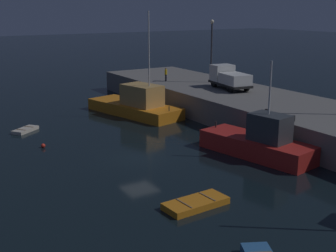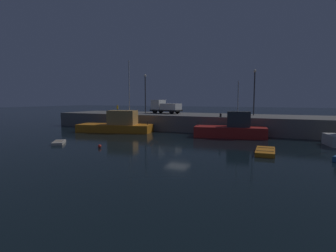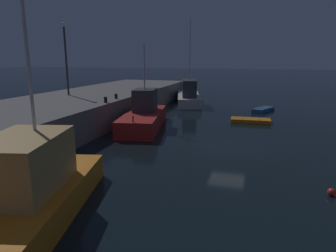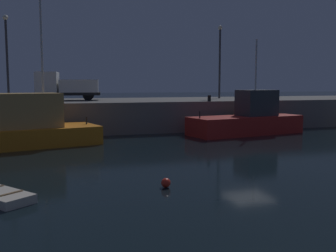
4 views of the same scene
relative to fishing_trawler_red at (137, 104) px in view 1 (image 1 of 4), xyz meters
name	(u,v)px [view 1 (image 1 of 4)]	position (x,y,z in m)	size (l,w,h in m)	color
ground_plane	(139,158)	(12.89, -6.62, -1.13)	(320.00, 320.00, 0.00)	black
pier_quay	(288,117)	(12.89, 9.02, 0.12)	(57.43, 10.68, 2.50)	slate
fishing_trawler_red	(137,104)	(0.00, 0.00, 0.00)	(11.95, 6.41, 10.80)	orange
fishing_boat_blue	(259,143)	(17.25, 1.52, -0.03)	(9.66, 4.75, 7.39)	red
rowboat_white_mid	(25,130)	(0.52, -11.93, -0.98)	(2.48, 2.77, 0.34)	beige
dinghy_red_small	(196,203)	(22.23, -7.90, -0.93)	(1.85, 3.90, 0.43)	orange
mooring_buoy_near	(43,146)	(6.38, -12.02, -0.95)	(0.36, 0.36, 0.36)	red
lamp_post_west	(212,46)	(-1.02, 10.51, 5.65)	(0.44, 0.44, 7.26)	#38383D
utility_truck	(229,78)	(3.68, 9.45, 2.59)	(5.90, 3.06, 2.46)	black
dockworker	(166,73)	(-4.58, 6.43, 2.28)	(0.41, 0.41, 1.60)	black
bollard_west	(293,118)	(17.74, 4.50, 1.60)	(0.28, 0.28, 0.46)	black
bollard_central	(266,112)	(15.07, 4.19, 1.62)	(0.28, 0.28, 0.50)	black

